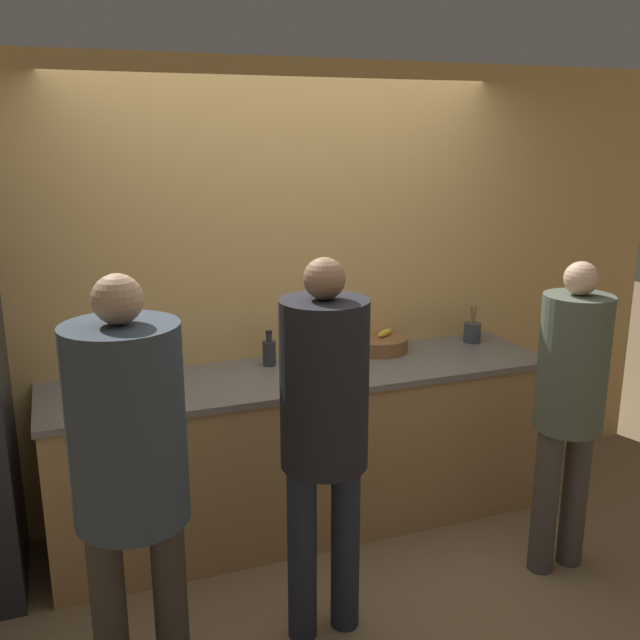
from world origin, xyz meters
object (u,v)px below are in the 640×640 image
at_px(person_center, 324,416).
at_px(bottle_dark, 269,352).
at_px(cup_black, 314,354).
at_px(person_right, 570,394).
at_px(utensil_crock, 472,332).
at_px(fruit_bowl, 378,343).
at_px(person_left, 129,457).

height_order(person_center, bottle_dark, person_center).
bearing_deg(cup_black, bottle_dark, 169.92).
height_order(person_right, bottle_dark, person_right).
xyz_separation_m(utensil_crock, cup_black, (-1.07, -0.03, -0.02)).
bearing_deg(bottle_dark, cup_black, -10.08).
relative_size(person_right, utensil_crock, 6.91).
bearing_deg(cup_black, fruit_bowl, 10.39).
relative_size(person_left, person_right, 1.08).
bearing_deg(person_right, person_left, -173.95).
bearing_deg(fruit_bowl, person_left, -140.81).
relative_size(person_right, bottle_dark, 8.01).
bearing_deg(fruit_bowl, person_center, -124.93).
height_order(person_center, person_right, person_center).
bearing_deg(person_left, cup_black, 46.59).
bearing_deg(utensil_crock, person_left, -150.57).
xyz_separation_m(person_right, fruit_bowl, (-0.54, 1.08, 0.02)).
relative_size(person_center, bottle_dark, 8.54).
relative_size(person_center, cup_black, 17.74).
height_order(person_center, fruit_bowl, person_center).
xyz_separation_m(person_left, cup_black, (1.16, 1.22, -0.11)).
relative_size(person_left, person_center, 1.01).
distance_m(person_left, bottle_dark, 1.56).
distance_m(person_right, cup_black, 1.40).
bearing_deg(person_center, bottle_dark, 85.68).
xyz_separation_m(person_center, person_right, (1.31, 0.04, -0.09)).
relative_size(person_left, fruit_bowl, 4.91).
height_order(fruit_bowl, utensil_crock, utensil_crock).
xyz_separation_m(utensil_crock, bottle_dark, (-1.32, 0.01, 0.01)).
distance_m(utensil_crock, bottle_dark, 1.32).
xyz_separation_m(person_center, bottle_dark, (0.08, 1.08, -0.04)).
relative_size(fruit_bowl, cup_black, 3.66).
bearing_deg(cup_black, person_center, -108.03).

